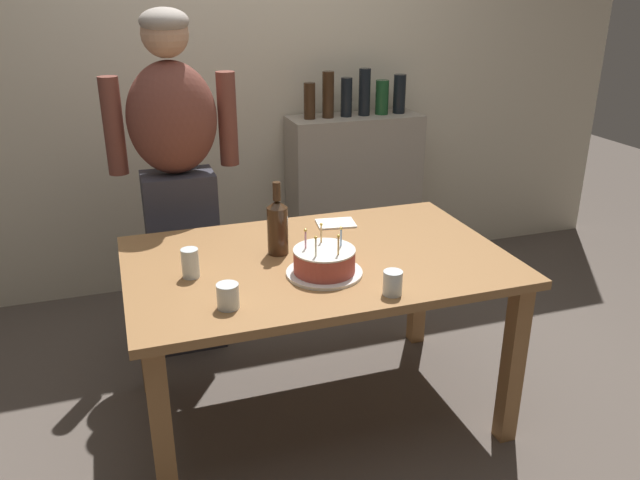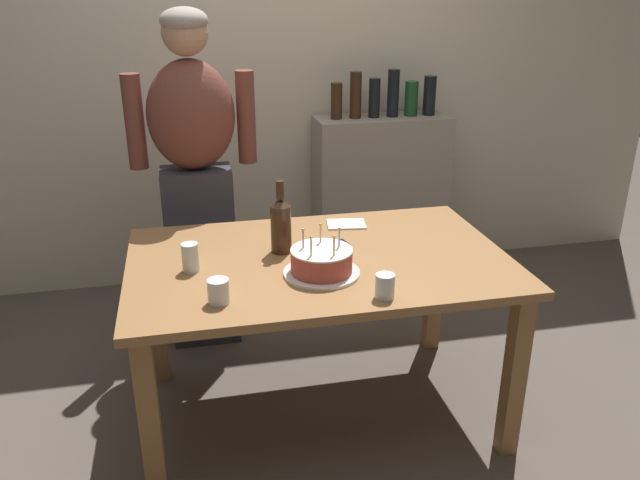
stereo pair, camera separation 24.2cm
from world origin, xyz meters
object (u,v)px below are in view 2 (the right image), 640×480
at_px(person_man_bearded, 196,178).
at_px(water_glass_side, 218,291).
at_px(birthday_cake, 322,262).
at_px(water_glass_near, 385,286).
at_px(wine_bottle, 281,224).
at_px(cell_phone, 331,245).
at_px(napkin_stack, 346,224).
at_px(water_glass_far, 190,257).

bearing_deg(person_man_bearded, water_glass_side, 91.67).
xyz_separation_m(birthday_cake, water_glass_near, (0.17, -0.23, -0.00)).
relative_size(wine_bottle, cell_phone, 2.08).
bearing_deg(water_glass_near, cell_phone, 98.64).
distance_m(napkin_stack, person_man_bearded, 0.79).
height_order(wine_bottle, cell_phone, wine_bottle).
xyz_separation_m(wine_bottle, cell_phone, (0.21, 0.01, -0.12)).
xyz_separation_m(water_glass_side, person_man_bearded, (-0.03, 1.07, 0.09)).
relative_size(water_glass_far, cell_phone, 0.77).
relative_size(water_glass_side, wine_bottle, 0.29).
bearing_deg(napkin_stack, water_glass_side, -133.98).
bearing_deg(water_glass_far, napkin_stack, 26.74).
bearing_deg(person_man_bearded, wine_bottle, 114.71).
bearing_deg(birthday_cake, cell_phone, 68.97).
bearing_deg(water_glass_side, water_glass_far, 106.73).
bearing_deg(napkin_stack, water_glass_far, -153.26).
relative_size(water_glass_far, napkin_stack, 0.65).
distance_m(birthday_cake, person_man_bearded, 1.02).
xyz_separation_m(wine_bottle, napkin_stack, (0.33, 0.24, -0.12)).
bearing_deg(birthday_cake, person_man_bearded, 114.61).
bearing_deg(water_glass_near, birthday_cake, 126.70).
xyz_separation_m(water_glass_far, cell_phone, (0.58, 0.12, -0.05)).
relative_size(cell_phone, napkin_stack, 0.85).
bearing_deg(water_glass_side, cell_phone, 39.56).
distance_m(water_glass_near, water_glass_far, 0.75).
bearing_deg(cell_phone, water_glass_side, -153.62).
xyz_separation_m(water_glass_near, water_glass_side, (-0.56, 0.08, -0.00)).
distance_m(water_glass_far, cell_phone, 0.59).
bearing_deg(water_glass_far, person_man_bearded, 86.08).
bearing_deg(water_glass_side, birthday_cake, 20.74).
distance_m(birthday_cake, wine_bottle, 0.28).
bearing_deg(water_glass_near, person_man_bearded, 117.28).
xyz_separation_m(water_glass_far, napkin_stack, (0.70, 0.35, -0.05)).
relative_size(birthday_cake, napkin_stack, 1.69).
xyz_separation_m(water_glass_near, cell_phone, (-0.07, 0.49, -0.04)).
bearing_deg(wine_bottle, water_glass_near, -59.29).
distance_m(water_glass_side, napkin_stack, 0.88).
relative_size(water_glass_far, wine_bottle, 0.37).
relative_size(water_glass_near, cell_phone, 0.61).
bearing_deg(wine_bottle, water_glass_far, -162.86).
bearing_deg(water_glass_side, person_man_bearded, 91.67).
relative_size(napkin_stack, person_man_bearded, 0.10).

